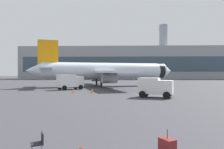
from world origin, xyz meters
TOP-DOWN VIEW (x-y plane):
  - airplane_at_gate at (-3.44, 48.42)m, footprint 34.81×31.82m
  - service_truck at (-9.79, 38.27)m, footprint 5.15×4.67m
  - cargo_van at (4.58, 25.37)m, footprint 4.82×3.52m
  - safety_cone_near at (-5.69, 53.57)m, footprint 0.44×0.44m
  - safety_cone_mid at (-7.73, 32.12)m, footprint 0.44×0.44m
  - safety_cone_far at (-4.55, 31.20)m, footprint 0.44×0.44m
  - safety_cone_outer at (-15.13, 54.71)m, footprint 0.44×0.44m
  - rolling_suitcase at (1.76, 4.69)m, footprint 0.67×0.75m
  - gate_chair at (-3.34, 4.85)m, footprint 0.64×0.64m
  - terminal_building at (1.85, 112.46)m, footprint 105.29×18.10m

SIDE VIEW (x-z plane):
  - safety_cone_mid at x=-7.73m, z-range -0.01..0.61m
  - safety_cone_outer at x=-15.13m, z-range -0.01..0.66m
  - safety_cone_near at x=-5.69m, z-range -0.01..0.68m
  - safety_cone_far at x=-4.55m, z-range -0.01..0.75m
  - rolling_suitcase at x=1.76m, z-range -0.16..0.94m
  - gate_chair at x=-3.34m, z-range 0.07..0.93m
  - cargo_van at x=4.58m, z-range 0.15..2.75m
  - service_truck at x=-9.79m, z-range 0.16..3.05m
  - airplane_at_gate at x=-3.44m, z-range -1.59..8.91m
  - terminal_building at x=1.85m, z-range -5.90..22.49m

